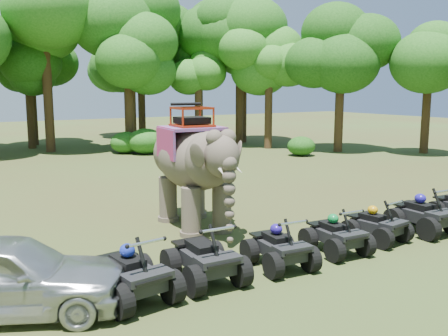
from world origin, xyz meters
The scene contains 23 objects.
ground centered at (0.00, 0.00, 0.00)m, with size 110.00×110.00×0.00m, color #47381E.
elephant centered at (-0.37, 2.33, 1.84)m, with size 1.92×4.37×3.67m, color brown, non-canonical shape.
parked_car centered at (-6.13, -1.13, 0.75)m, with size 1.78×4.42×1.51m, color #B8BBC0.
atv_0 centered at (-3.93, -1.76, 0.68)m, with size 1.35×1.85×1.37m, color black, non-canonical shape.
atv_1 centered at (-2.26, -1.68, 0.68)m, with size 1.34×1.84×1.36m, color black, non-canonical shape.
atv_2 centered at (-0.35, -1.83, 0.62)m, with size 1.22×1.68×1.24m, color black, non-canonical shape.
atv_3 centered at (1.51, -1.76, 0.60)m, with size 1.19×1.63×1.21m, color black, non-canonical shape.
atv_4 centered at (3.15, -1.61, 0.60)m, with size 1.17×1.61×1.19m, color black, non-canonical shape.
atv_5 centered at (4.95, -1.76, 0.69)m, with size 1.35×1.85×1.37m, color black, non-canonical shape.
tree_0 centered at (0.00, 22.82, 4.91)m, with size 6.88×6.88×9.83m, color #195114, non-canonical shape.
tree_1 centered at (4.51, 20.30, 3.97)m, with size 5.55×5.55×7.93m, color #195114, non-canonical shape.
tree_2 centered at (9.55, 20.19, 3.31)m, with size 4.63×4.63×6.62m, color #195114, non-canonical shape.
tree_3 centered at (13.20, 16.90, 3.70)m, with size 5.19×5.19×7.41m, color #195114, non-canonical shape.
tree_4 centered at (16.01, 13.05, 4.29)m, with size 6.01×6.01×8.58m, color #195114, non-canonical shape.
tree_5 centered at (20.18, 9.65, 3.81)m, with size 5.34×5.34×7.63m, color #195114, non-canonical shape.
tree_26 centered at (8.01, 29.86, 4.21)m, with size 5.89×5.89×8.41m, color #195114, non-canonical shape.
tree_27 centered at (-0.66, 25.41, 3.68)m, with size 5.16×5.16×7.37m, color #195114, non-canonical shape.
tree_28 centered at (-0.10, 27.43, 4.14)m, with size 5.79×5.79×8.27m, color #195114, non-canonical shape.
tree_29 centered at (7.35, 25.13, 4.12)m, with size 5.76×5.76×8.24m, color #195114, non-canonical shape.
tree_30 centered at (13.92, 21.12, 4.45)m, with size 6.23×6.23×8.91m, color #195114, non-canonical shape.
tree_32 centered at (10.39, 21.66, 5.00)m, with size 7.00×7.00×10.00m, color #195114, non-canonical shape.
tree_33 centered at (5.16, 21.62, 5.34)m, with size 7.48×7.48×10.68m, color #195114, non-canonical shape.
tree_35 centered at (13.18, 20.47, 4.75)m, with size 6.65×6.65×9.50m, color #195114, non-canonical shape.
Camera 1 is at (-7.26, -10.63, 4.15)m, focal length 40.00 mm.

